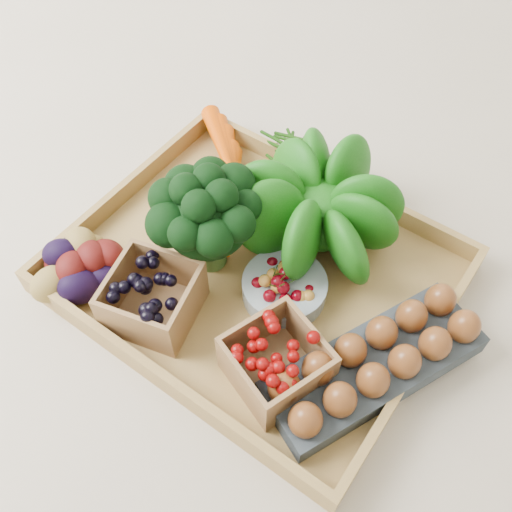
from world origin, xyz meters
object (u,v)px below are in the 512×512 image
Objects in this scene: tray at (256,276)px; egg_carton at (373,366)px; broccoli at (208,234)px; cherry_bowl at (284,288)px.

egg_carton is at bearing -10.41° from tray.
egg_carton is (0.22, -0.04, 0.03)m from tray.
egg_carton reaches higher than tray.
egg_carton is (0.30, -0.02, -0.05)m from broccoli.
broccoli reaches higher than egg_carton.
cherry_bowl is at bearing -167.73° from egg_carton.
broccoli reaches higher than cherry_bowl.
egg_carton is (0.17, -0.04, 0.00)m from cherry_bowl.
egg_carton is at bearing -4.10° from broccoli.
broccoli is (-0.07, -0.02, 0.07)m from tray.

